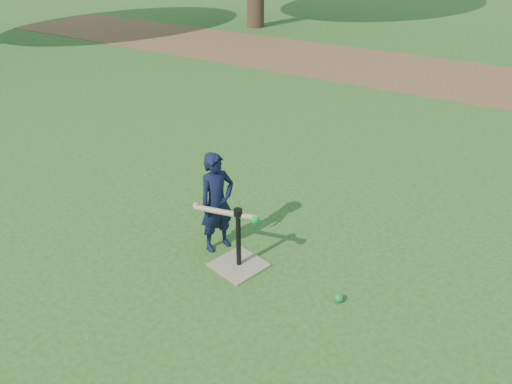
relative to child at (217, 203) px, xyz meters
The scene contains 6 objects.
ground 0.58m from the child, 32.77° to the right, with size 80.00×80.00×0.00m, color #285116.
dirt_strip 7.36m from the child, 88.08° to the left, with size 24.00×3.00×0.01m, color brown.
child is the anchor object (origin of this frame).
wiffle_ball_ground 1.42m from the child, ahead, with size 0.08×0.08×0.08m, color #0D9028.
batting_tee 0.55m from the child, 24.46° to the right, with size 0.52×0.52×0.61m.
swing_action 0.31m from the child, 33.97° to the right, with size 0.65×0.19×0.09m.
Camera 1 is at (2.23, -3.09, 2.86)m, focal length 35.00 mm.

